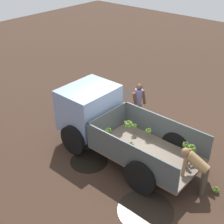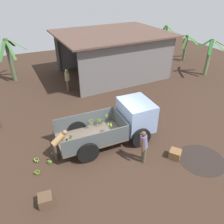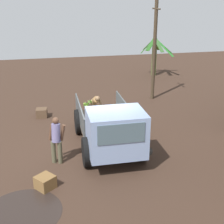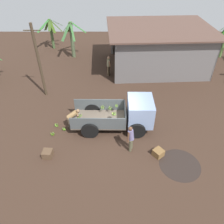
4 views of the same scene
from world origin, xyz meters
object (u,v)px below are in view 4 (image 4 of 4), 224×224
Objects in this scene: utility_pole at (39,62)px; banana_bunch_on_ground_0 at (53,134)px; banana_bunch_on_ground_2 at (56,125)px; wooden_crate_0 at (48,154)px; cargo_truck at (130,113)px; person_bystander_near_shed at (109,65)px; person_foreground_visitor at (131,138)px; wooden_crate_1 at (158,153)px; person_worker_loading at (72,117)px; banana_bunch_on_ground_1 at (64,129)px.

banana_bunch_on_ground_0 is at bearing -71.86° from utility_pole.
banana_bunch_on_ground_2 is 0.51× the size of wooden_crate_0.
cargo_truck reaches higher than person_bystander_near_shed.
banana_bunch_on_ground_2 is at bearing -2.27° from person_foreground_visitor.
utility_pole is at bearing 141.44° from wooden_crate_1.
utility_pole is 4.59m from banana_bunch_on_ground_2.
person_foreground_visitor is at bearing -41.17° from person_worker_loading.
utility_pole is 10.49× the size of wooden_crate_1.
banana_bunch_on_ground_0 is 0.51× the size of wooden_crate_1.
banana_bunch_on_ground_0 is 0.72m from banana_bunch_on_ground_1.
wooden_crate_0 is 1.00× the size of wooden_crate_1.
banana_bunch_on_ground_0 is 1.01× the size of banana_bunch_on_ground_2.
utility_pole reaches higher than person_worker_loading.
wooden_crate_1 is (5.82, 0.07, -0.01)m from wooden_crate_0.
wooden_crate_1 is at bearing -38.56° from utility_pole.
utility_pole reaches higher than banana_bunch_on_ground_0.
person_foreground_visitor is 6.52× the size of banana_bunch_on_ground_2.
banana_bunch_on_ground_0 reaches higher than banana_bunch_on_ground_1.
banana_bunch_on_ground_2 is (0.07, 0.75, 0.01)m from banana_bunch_on_ground_0.
banana_bunch_on_ground_2 is 0.51× the size of wooden_crate_1.
banana_bunch_on_ground_1 is (-2.61, -6.90, -0.83)m from person_bystander_near_shed.
person_foreground_visitor is 0.98× the size of person_bystander_near_shed.
person_bystander_near_shed is at bearing 107.01° from wooden_crate_1.
wooden_crate_1 is (5.91, -1.54, 0.09)m from banana_bunch_on_ground_0.
wooden_crate_0 is (-4.43, -2.39, -0.82)m from cargo_truck.
person_worker_loading is at bearing -54.79° from utility_pole.
utility_pole is 3.17× the size of person_foreground_visitor.
cargo_truck is 3.41m from person_worker_loading.
cargo_truck is 4.54m from banana_bunch_on_ground_2.
utility_pole is 3.10× the size of person_bystander_near_shed.
banana_bunch_on_ground_2 reaches higher than banana_bunch_on_ground_0.
wooden_crate_1 is at bearing 0.68° from wooden_crate_0.
banana_bunch_on_ground_0 is at bearing -145.06° from banana_bunch_on_ground_1.
banana_bunch_on_ground_2 is at bearing 158.58° from wooden_crate_1.
person_foreground_visitor is (-0.07, -1.88, -0.13)m from cargo_truck.
person_foreground_visitor is 7.44× the size of banana_bunch_on_ground_1.
person_worker_loading is 2.65× the size of wooden_crate_1.
person_foreground_visitor is at bearing -91.66° from cargo_truck.
person_foreground_visitor is 3.30× the size of wooden_crate_0.
wooden_crate_1 reaches higher than banana_bunch_on_ground_2.
person_bystander_near_shed reaches higher than banana_bunch_on_ground_0.
person_worker_loading is 5.96× the size of banana_bunch_on_ground_1.
person_worker_loading is (-3.40, -0.07, -0.25)m from cargo_truck.
wooden_crate_1 is at bearing -37.73° from person_worker_loading.
person_bystander_near_shed is at bearing 101.92° from cargo_truck.
person_foreground_visitor reaches higher than banana_bunch_on_ground_0.
wooden_crate_0 reaches higher than banana_bunch_on_ground_1.
wooden_crate_0 is 5.82m from wooden_crate_1.
wooden_crate_0 is at bearing -75.71° from utility_pole.
banana_bunch_on_ground_0 is at bearing -160.25° from person_worker_loading.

